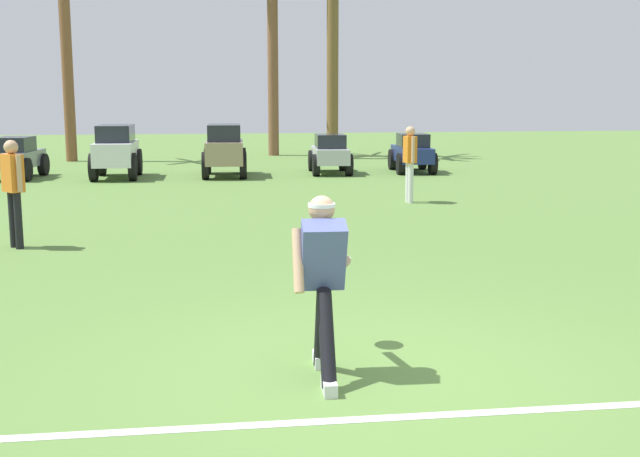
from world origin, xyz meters
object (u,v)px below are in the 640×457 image
teammate_midfield (410,157)px  palm_tree_left_of_centre (272,54)px  parked_car_slot_b (116,150)px  parked_car_slot_c (225,149)px  frisbee_in_flight (336,257)px  parked_car_slot_e (412,152)px  palm_tree_far_left (66,34)px  teammate_near_sideline (13,183)px  parked_car_slot_a (17,157)px  palm_tree_right_of_centre (333,50)px  palm_tree_far_right (333,41)px  parked_car_slot_d (330,153)px  frisbee_thrower (323,277)px

teammate_midfield → palm_tree_left_of_centre: size_ratio=0.25×
parked_car_slot_b → parked_car_slot_c: bearing=0.5°
frisbee_in_flight → palm_tree_left_of_centre: (1.62, 22.42, 2.82)m
parked_car_slot_c → parked_car_slot_e: size_ratio=1.05×
palm_tree_left_of_centre → palm_tree_far_left: bearing=-167.2°
teammate_near_sideline → parked_car_slot_e: size_ratio=0.69×
teammate_near_sideline → parked_car_slot_a: 10.38m
palm_tree_right_of_centre → teammate_midfield: bearing=-91.9°
parked_car_slot_e → palm_tree_far_right: bearing=101.4°
parked_car_slot_e → palm_tree_far_right: (-1.24, 6.16, 3.47)m
teammate_near_sideline → parked_car_slot_b: size_ratio=0.66×
parked_car_slot_b → palm_tree_right_of_centre: palm_tree_right_of_centre is taller
palm_tree_left_of_centre → palm_tree_right_of_centre: palm_tree_right_of_centre is taller
parked_car_slot_e → parked_car_slot_d: bearing=-179.1°
teammate_near_sideline → palm_tree_right_of_centre: palm_tree_right_of_centre is taller
parked_car_slot_d → palm_tree_right_of_centre: 6.14m
parked_car_slot_a → palm_tree_far_left: (0.60, 5.51, 3.56)m
parked_car_slot_c → parked_car_slot_d: bearing=6.5°
frisbee_thrower → parked_car_slot_b: frisbee_thrower is taller
parked_car_slot_c → palm_tree_left_of_centre: size_ratio=0.38×
teammate_midfield → parked_car_slot_d: (-0.59, 6.32, -0.38)m
palm_tree_left_of_centre → palm_tree_far_right: (2.07, -0.79, 0.42)m
teammate_near_sideline → palm_tree_right_of_centre: 17.31m
palm_tree_left_of_centre → frisbee_thrower: bearing=-94.6°
palm_tree_right_of_centre → palm_tree_left_of_centre: bearing=136.8°
parked_car_slot_c → parked_car_slot_d: (2.95, 0.34, -0.18)m
teammate_midfield → palm_tree_far_left: 14.78m
teammate_near_sideline → palm_tree_left_of_centre: 18.26m
palm_tree_left_of_centre → parked_car_slot_b: bearing=-123.6°
teammate_near_sideline → parked_car_slot_c: (3.37, 9.91, -0.20)m
teammate_midfield → palm_tree_far_left: (-8.38, 11.75, 3.19)m
palm_tree_far_left → palm_tree_right_of_centre: palm_tree_far_left is taller
frisbee_in_flight → teammate_near_sideline: (-3.78, 5.18, 0.15)m
teammate_near_sideline → teammate_midfield: bearing=29.6°
teammate_midfield → frisbee_thrower: bearing=-108.9°
frisbee_thrower → parked_car_slot_a: 17.05m
parked_car_slot_b → palm_tree_right_of_centre: bearing=39.4°
parked_car_slot_e → parked_car_slot_b: bearing=-177.2°
teammate_near_sideline → palm_tree_far_right: palm_tree_far_right is taller
teammate_midfield → palm_tree_far_right: bearing=87.4°
teammate_midfield → palm_tree_right_of_centre: palm_tree_right_of_centre is taller
parked_car_slot_d → parked_car_slot_e: (2.39, 0.04, 0.00)m
teammate_near_sideline → parked_car_slot_a: (-2.07, 10.17, -0.38)m
frisbee_in_flight → parked_car_slot_b: parked_car_slot_b is taller
parked_car_slot_c → palm_tree_right_of_centre: 7.39m
parked_car_slot_b → parked_car_slot_d: (5.81, 0.36, -0.18)m
parked_car_slot_a → palm_tree_far_left: 6.59m
teammate_midfield → parked_car_slot_e: size_ratio=0.69×
parked_car_slot_a → parked_car_slot_c: size_ratio=0.95×
palm_tree_far_left → parked_car_slot_b: bearing=-71.1°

